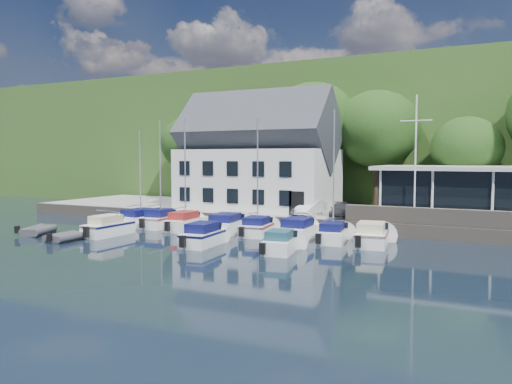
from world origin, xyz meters
TOP-DOWN VIEW (x-y plane):
  - ground at (0.00, 0.00)m, footprint 180.00×180.00m
  - quay at (0.00, 17.50)m, footprint 60.00×13.00m
  - quay_face at (0.00, 11.00)m, footprint 60.00×0.30m
  - hillside at (0.00, 62.00)m, footprint 160.00×75.00m
  - field_patch at (8.00, 70.00)m, footprint 50.00×30.00m
  - harbor_building at (-7.00, 16.50)m, footprint 14.40×8.20m
  - club_pavilion at (11.00, 16.00)m, footprint 13.20×7.20m
  - seawall at (12.00, 11.40)m, footprint 18.00×0.50m
  - gangway at (-16.50, 9.00)m, footprint 1.20×6.00m
  - car_silver at (-0.93, 13.35)m, footprint 2.05×3.54m
  - car_white at (-0.58, 13.37)m, footprint 1.53×3.88m
  - car_dgrey at (2.04, 13.08)m, footprint 2.31×4.10m
  - car_blue at (6.22, 13.90)m, footprint 2.29×4.09m
  - flagpole at (7.82, 12.42)m, footprint 2.24×0.20m
  - tree_0 at (-18.04, 21.94)m, footprint 6.90×6.90m
  - tree_1 at (-11.65, 22.06)m, footprint 6.46×6.46m
  - tree_2 at (-3.45, 21.73)m, footprint 8.93×8.93m
  - tree_3 at (2.66, 22.68)m, footprint 8.18×8.18m
  - tree_4 at (10.70, 21.80)m, footprint 6.11×6.11m
  - boat_r1_0 at (-13.66, 7.63)m, footprint 2.66×6.84m
  - boat_r1_1 at (-11.66, 7.75)m, footprint 2.49×5.83m
  - boat_r1_2 at (-9.00, 7.45)m, footprint 2.06×6.16m
  - boat_r1_3 at (-5.32, 7.70)m, footprint 3.03×6.69m
  - boat_r1_4 at (-2.62, 7.48)m, footprint 2.73×5.53m
  - boat_r1_5 at (0.75, 7.19)m, footprint 2.48×6.06m
  - boat_r1_6 at (3.29, 7.17)m, footprint 2.67×5.75m
  - boat_r1_7 at (5.98, 7.02)m, footprint 2.93×6.19m
  - boat_r2_0 at (-12.40, 2.41)m, footprint 1.95×5.87m
  - boat_r2_2 at (-3.93, 2.16)m, footprint 2.33×5.94m
  - boat_r2_3 at (1.56, 2.15)m, footprint 2.60×5.20m
  - dinghy_0 at (-17.69, 0.68)m, footprint 3.01×3.72m
  - dinghy_1 at (-13.51, -0.53)m, footprint 1.91×3.05m

SIDE VIEW (x-z plane):
  - ground at x=0.00m, z-range 0.00..0.00m
  - gangway at x=-16.50m, z-range -0.70..0.70m
  - dinghy_1 at x=-13.51m, z-range 0.00..0.69m
  - dinghy_0 at x=-17.69m, z-range 0.00..0.75m
  - quay at x=0.00m, z-range 0.00..1.00m
  - quay_face at x=0.00m, z-range 0.00..1.00m
  - boat_r2_3 at x=1.56m, z-range 0.00..1.37m
  - boat_r1_3 at x=-5.32m, z-range 0.00..1.49m
  - boat_r2_2 at x=-3.93m, z-range 0.00..1.53m
  - boat_r1_5 at x=0.75m, z-range 0.00..1.53m
  - boat_r1_7 at x=5.98m, z-range 0.00..1.54m
  - boat_r2_0 at x=-12.40m, z-range 0.00..1.55m
  - car_dgrey at x=2.04m, z-range 1.00..2.12m
  - car_silver at x=-0.93m, z-range 1.00..2.13m
  - seawall at x=12.00m, z-range 1.00..2.20m
  - car_white at x=-0.58m, z-range 1.00..2.26m
  - car_blue at x=6.22m, z-range 1.00..2.32m
  - club_pavilion at x=11.00m, z-range 1.00..5.10m
  - boat_r1_6 at x=3.29m, z-range 0.00..8.39m
  - boat_r1_4 at x=-2.62m, z-range 0.00..8.59m
  - boat_r1_0 at x=-13.66m, z-range 0.00..8.95m
  - boat_r1_2 at x=-9.00m, z-range 0.00..9.12m
  - boat_r1_1 at x=-11.66m, z-range 0.00..9.42m
  - tree_4 at x=10.70m, z-range 1.00..9.35m
  - harbor_building at x=-7.00m, z-range 1.00..9.70m
  - tree_1 at x=-11.65m, z-range 1.00..9.83m
  - flagpole at x=7.82m, z-range 1.00..10.31m
  - tree_0 at x=-18.04m, z-range 1.00..10.42m
  - tree_3 at x=2.66m, z-range 1.00..12.18m
  - tree_2 at x=-3.45m, z-range 1.00..13.21m
  - hillside at x=0.00m, z-range 0.00..16.00m
  - field_patch at x=8.00m, z-range 16.00..16.30m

